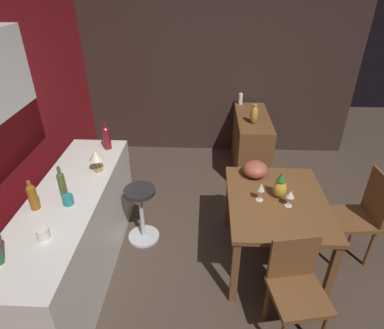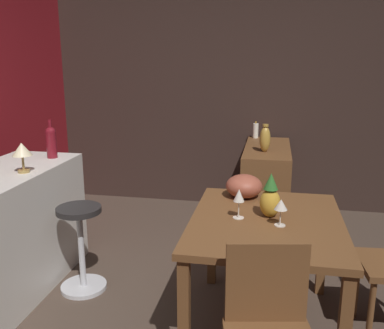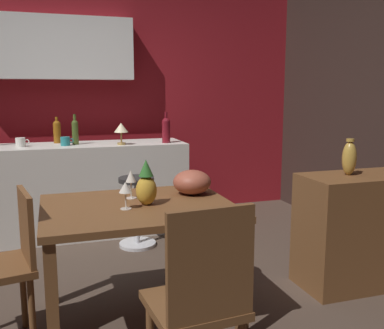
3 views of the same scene
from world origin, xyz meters
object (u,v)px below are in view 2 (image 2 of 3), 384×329
Objects in this scene: pineapple_centerpiece at (270,198)px; wine_glass_right at (239,197)px; wine_glass_left at (281,206)px; vase_brass at (265,139)px; pillar_candle_tall at (256,131)px; dining_table at (266,234)px; fruit_bowl at (244,186)px; bar_stool at (81,246)px; sideboard_cabinet at (266,187)px; counter_lamp at (22,151)px; wine_bottle_ruby at (51,141)px.

wine_glass_right is at bearing 107.87° from pineapple_centerpiece.
vase_brass is (1.61, 0.13, 0.08)m from wine_glass_left.
dining_table is at bearing -175.54° from pillar_candle_tall.
pineapple_centerpiece is at bearing -175.04° from pillar_candle_tall.
wine_glass_right is 0.41m from fruit_bowl.
wine_glass_right is (-0.25, -1.16, 0.53)m from bar_stool.
wine_glass_left is 0.61× the size of vase_brass.
dining_table is 1.74× the size of bar_stool.
vase_brass is (1.13, -0.11, 0.12)m from fruit_bowl.
vase_brass reaches higher than sideboard_cabinet.
bar_stool is 2.35× the size of pineapple_centerpiece.
counter_lamp is (-1.58, 1.65, 0.64)m from sideboard_cabinet.
wine_glass_left is at bearing -173.82° from pillar_candle_tall.
pillar_candle_tall is at bearing -43.77° from wine_bottle_ruby.
wine_bottle_ruby is 0.45m from counter_lamp.
pineapple_centerpiece is 1.10× the size of fruit_bowl.
wine_glass_left is 1.78m from counter_lamp.
vase_brass is at bearing 4.72° from wine_glass_left.
fruit_bowl is at bearing 174.36° from sideboard_cabinet.
wine_glass_right is at bearing 179.58° from fruit_bowl.
dining_table is 1.76m from sideboard_cabinet.
counter_lamp is at bearing 143.73° from pillar_candle_tall.
fruit_bowl is 1.19× the size of counter_lamp.
bar_stool is at bearing 135.49° from vase_brass.
pillar_candle_tall is at bearing 0.24° from fruit_bowl.
bar_stool is at bearing -134.80° from wine_bottle_ruby.
wine_glass_right reaches higher than sideboard_cabinet.
counter_lamp is 2.55m from pillar_candle_tall.
pillar_candle_tall is (2.05, -1.51, -0.15)m from counter_lamp.
wine_bottle_ruby is at bearing 118.82° from vase_brass.
wine_bottle_ruby is 1.17× the size of vase_brass.
dining_table is 4.09× the size of pineapple_centerpiece.
dining_table is at bearing -178.95° from sideboard_cabinet.
fruit_bowl is (0.48, 0.24, -0.04)m from wine_glass_left.
wine_glass_right is 0.70× the size of vase_brass.
wine_glass_left is 1.93m from wine_bottle_ruby.
counter_lamp reaches higher than pillar_candle_tall.
wine_glass_left is 0.54m from fruit_bowl.
wine_glass_left reaches higher than sideboard_cabinet.
bar_stool is 2.58× the size of fruit_bowl.
sideboard_cabinet is at bearing -163.48° from pillar_candle_tall.
pillar_candle_tall is (1.60, -1.53, -0.14)m from wine_bottle_ruby.
sideboard_cabinet is at bearing 1.59° from pineapple_centerpiece.
vase_brass reaches higher than wine_glass_left.
wine_bottle_ruby is at bearing 3.53° from counter_lamp.
pillar_candle_tall is at bearing 0.12° from wine_glass_right.
pillar_candle_tall is at bearing 16.52° from sideboard_cabinet.
vase_brass is at bearing -4.16° from wine_glass_right.
pillar_candle_tall is (0.48, 0.14, 0.49)m from sideboard_cabinet.
fruit_bowl is 0.82× the size of wine_bottle_ruby.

